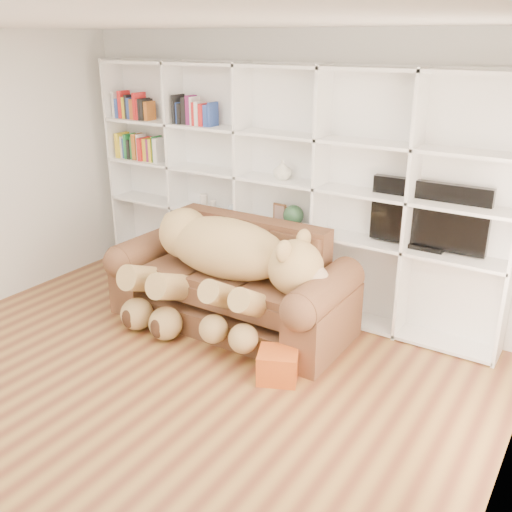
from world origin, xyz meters
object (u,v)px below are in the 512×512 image
Objects in this scene: sofa at (233,287)px; gift_box at (278,365)px; teddy_bear at (221,262)px; tv at (429,216)px.

sofa is 7.31× the size of gift_box.
teddy_bear is 1.84× the size of tv.
sofa is 2.26× the size of tv.
gift_box is at bearing -35.90° from sofa.
teddy_bear is (0.00, -0.19, 0.33)m from sofa.
gift_box is 0.31× the size of tv.
sofa is 1.92m from tv.
teddy_bear is at bearing -88.72° from sofa.
sofa is 0.38m from teddy_bear.
sofa is at bearing -156.23° from tv.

